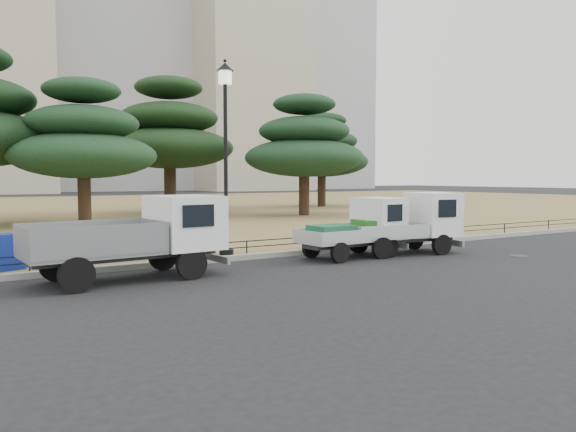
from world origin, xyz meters
TOP-DOWN VIEW (x-y plane):
  - ground at (0.00, 0.00)m, footprint 220.00×220.00m
  - lawn at (0.00, 30.60)m, footprint 120.00×56.00m
  - curb at (0.00, 2.60)m, footprint 120.00×0.25m
  - truck_large at (-4.78, 1.13)m, footprint 4.69×2.15m
  - truck_kei_front at (2.15, 1.31)m, footprint 3.51×1.69m
  - truck_kei_rear at (4.01, 1.07)m, footprint 3.92×2.12m
  - street_lamp at (-1.61, 2.90)m, footprint 0.51×0.51m
  - pipe_fence at (0.00, 2.75)m, footprint 38.00×0.04m
  - manhole at (6.50, -1.20)m, footprint 0.60×0.60m
  - pine_center_left at (-2.99, 15.65)m, footprint 6.84×6.84m
  - pine_center_right at (3.68, 22.32)m, footprint 8.13×8.13m
  - pine_east_near at (9.88, 16.13)m, footprint 7.17×7.17m
  - pine_east_far at (16.59, 23.84)m, footprint 7.25×7.25m
  - tower_east at (40.00, 82.00)m, footprint 20.00×18.00m
  - tower_far_east at (58.00, 90.00)m, footprint 24.00×20.00m
  - radio_tower at (72.00, 85.00)m, footprint 1.80×1.80m

SIDE VIEW (x-z plane):
  - ground at x=0.00m, z-range 0.00..0.00m
  - manhole at x=6.50m, z-range 0.00..0.01m
  - lawn at x=0.00m, z-range 0.00..0.15m
  - curb at x=0.00m, z-range 0.00..0.16m
  - pipe_fence at x=0.00m, z-range 0.24..0.64m
  - truck_kei_front at x=2.15m, z-range 0.00..1.81m
  - truck_kei_rear at x=4.01m, z-range 0.00..1.95m
  - truck_large at x=-4.78m, z-range 0.11..2.10m
  - street_lamp at x=-1.61m, z-range 1.14..6.79m
  - pine_center_left at x=-2.99m, z-range 0.69..7.64m
  - pine_east_near at x=9.88m, z-range 0.71..7.96m
  - pine_east_far at x=16.59m, z-range 0.71..8.00m
  - pine_center_right at x=3.68m, z-range 0.83..9.46m
  - tower_east at x=40.00m, z-range 0.00..48.00m
  - radio_tower at x=72.00m, z-range -1.46..61.54m
  - tower_far_east at x=58.00m, z-range 0.00..70.00m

